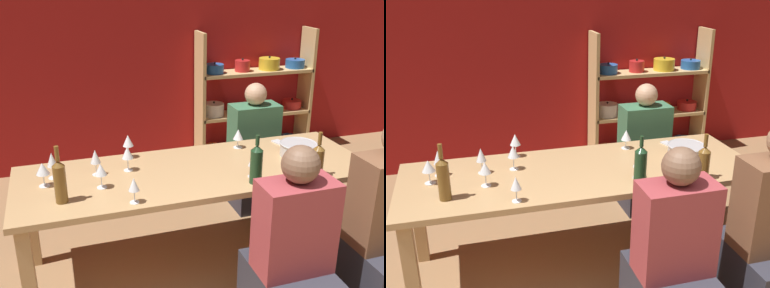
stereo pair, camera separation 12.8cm
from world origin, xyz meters
The scene contains 20 objects.
wall_back_red centered at (0.00, 3.83, 1.35)m, with size 8.80×0.06×2.70m.
shelf_unit centered at (1.19, 3.63, 0.58)m, with size 1.35×0.30×1.44m.
dining_table centered at (-0.13, 1.79, 0.67)m, with size 2.44×0.85×0.76m.
mixing_bowl centered at (0.67, 1.80, 0.81)m, with size 0.28×0.28×0.10m.
wine_bottle_green centered at (0.59, 1.44, 0.88)m, with size 0.08×0.08×0.31m.
wine_bottle_dark centered at (-1.03, 1.59, 0.90)m, with size 0.07×0.07×0.35m.
wine_bottle_amber centered at (0.17, 1.47, 0.89)m, with size 0.08×0.08×0.33m.
wine_glass_white_a centered at (-0.80, 1.91, 0.88)m, with size 0.07×0.07×0.18m.
wine_glass_white_b centered at (-0.58, 1.91, 0.88)m, with size 0.08×0.08×0.17m.
wine_glass_red_a centered at (0.30, 2.08, 0.86)m, with size 0.08×0.08×0.15m.
wine_glass_red_b centered at (-0.54, 2.14, 0.88)m, with size 0.08×0.08×0.17m.
wine_glass_white_c centered at (0.19, 1.56, 0.87)m, with size 0.06×0.06×0.16m.
wine_glass_white_d centered at (-0.63, 1.45, 0.87)m, with size 0.07×0.07×0.16m.
wine_glass_empty_a centered at (-0.79, 1.70, 0.88)m, with size 0.08×0.08×0.17m.
wine_glass_red_c centered at (-1.07, 1.94, 0.88)m, with size 0.07×0.07×0.18m.
wine_glass_empty_b centered at (-1.13, 1.84, 0.87)m, with size 0.08×0.08×0.16m.
cell_phone centered at (0.66, 2.06, 0.76)m, with size 0.10×0.16×0.01m.
person_near_a centered at (0.18, 0.98, 0.43)m, with size 0.43×0.53×1.19m.
person_far_a centered at (0.66, 2.54, 0.41)m, with size 0.43×0.53×1.13m.
person_near_b centered at (0.82, 1.00, 0.46)m, with size 0.45×0.57×1.26m.
Camera 1 is at (-1.02, -0.89, 2.03)m, focal length 42.00 mm.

